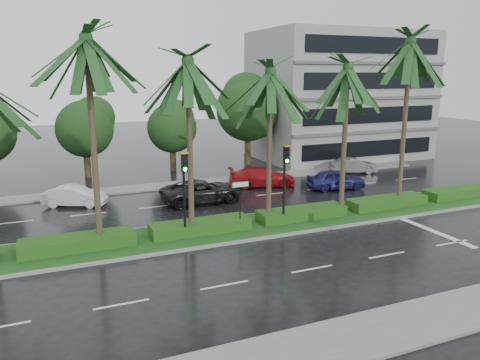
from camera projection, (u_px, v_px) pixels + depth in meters
name	position (u px, v px, depth m)	size (l,w,h in m)	color
ground	(261.00, 233.00, 24.43)	(120.00, 120.00, 0.00)	black
near_sidewalk	(396.00, 327.00, 15.27)	(40.00, 2.40, 0.12)	slate
far_sidewalk	(193.00, 183.00, 35.18)	(40.00, 2.00, 0.12)	slate
median	(253.00, 226.00, 25.31)	(36.00, 4.00, 0.15)	gray
hedge	(253.00, 219.00, 25.23)	(35.20, 1.40, 0.60)	#164E16
lane_markings	(316.00, 228.00, 25.20)	(34.00, 13.06, 0.01)	silver
palm_row	(231.00, 72.00, 23.03)	(26.30, 4.20, 10.67)	#423526
signal_median_left	(184.00, 183.00, 22.50)	(0.34, 0.42, 4.36)	black
signal_median_right	(285.00, 173.00, 24.60)	(0.34, 0.42, 4.36)	black
street_sign	(240.00, 193.00, 24.00)	(0.95, 0.09, 2.60)	black
bg_trees	(193.00, 116.00, 39.91)	(32.61, 5.70, 8.24)	#3C311B
building	(339.00, 95.00, 45.71)	(16.00, 10.00, 12.00)	gray
car_white	(75.00, 196.00, 29.27)	(3.86, 1.35, 1.27)	silver
car_darkgrey	(202.00, 191.00, 30.08)	(5.28, 2.43, 1.47)	black
car_red	(262.00, 177.00, 34.33)	(4.89, 1.99, 1.42)	#A41116
car_blue	(336.00, 180.00, 33.48)	(4.16, 1.67, 1.42)	navy
car_grey	(353.00, 166.00, 38.85)	(3.89, 1.35, 1.28)	slate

